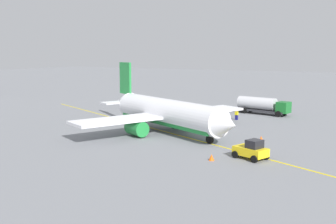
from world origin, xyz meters
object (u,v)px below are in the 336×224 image
object	(u,v)px
fuel_tanker	(262,105)
safety_cone_wingtip	(211,157)
pushback_tug	(251,150)
safety_cone_nose	(261,139)
refueling_worker	(237,115)
airplane	(166,113)

from	to	relation	value
fuel_tanker	safety_cone_wingtip	world-z (taller)	fuel_tanker
pushback_tug	safety_cone_nose	world-z (taller)	pushback_tug
safety_cone_nose	fuel_tanker	bearing A→B (deg)	106.51
safety_cone_nose	refueling_worker	bearing A→B (deg)	120.67
safety_cone_nose	safety_cone_wingtip	bearing A→B (deg)	-98.82
airplane	refueling_worker	distance (m)	16.31
fuel_tanker	airplane	bearing A→B (deg)	-106.40
safety_cone_nose	airplane	bearing A→B (deg)	-177.66
fuel_tanker	safety_cone_nose	world-z (taller)	fuel_tanker
fuel_tanker	pushback_tug	xyz separation A→B (m)	(8.60, -32.60, -0.72)
fuel_tanker	pushback_tug	distance (m)	33.72
refueling_worker	safety_cone_nose	distance (m)	17.20
airplane	safety_cone_wingtip	distance (m)	16.77
fuel_tanker	refueling_worker	world-z (taller)	fuel_tanker
fuel_tanker	pushback_tug	size ratio (longest dim) A/B	2.73
refueling_worker	safety_cone_nose	xyz separation A→B (m)	(8.77, -14.79, -0.46)
fuel_tanker	pushback_tug	bearing A→B (deg)	-75.22
airplane	refueling_worker	world-z (taller)	airplane
safety_cone_nose	safety_cone_wingtip	size ratio (longest dim) A/B	1.07
pushback_tug	safety_cone_nose	distance (m)	9.46
fuel_tanker	safety_cone_wingtip	distance (m)	35.64
pushback_tug	refueling_worker	bearing A→B (deg)	113.49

